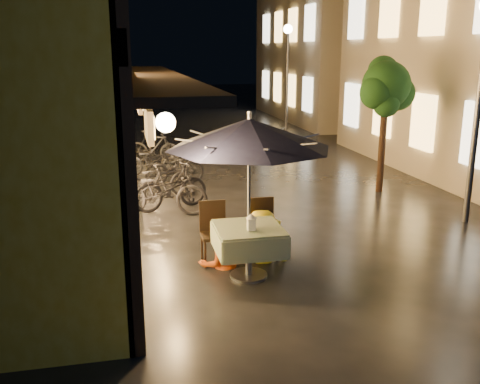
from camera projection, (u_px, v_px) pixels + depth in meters
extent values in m
plane|color=black|center=(369.00, 275.00, 8.02)|extent=(90.00, 90.00, 0.00)
cube|color=black|center=(120.00, 48.00, 10.23)|extent=(0.12, 11.00, 0.35)
cube|color=black|center=(151.00, 77.00, 10.49)|extent=(1.20, 10.50, 0.12)
cube|color=#FFC160|center=(130.00, 189.00, 7.42)|extent=(0.10, 2.20, 2.40)
cube|color=#FFC160|center=(127.00, 146.00, 10.72)|extent=(0.10, 2.20, 2.40)
cube|color=#FFC160|center=(125.00, 123.00, 14.03)|extent=(0.10, 2.20, 2.40)
cube|color=#FFC160|center=(478.00, 135.00, 11.47)|extent=(0.10, 1.00, 1.40)
cube|color=#FFC160|center=(423.00, 122.00, 13.55)|extent=(0.10, 1.00, 1.40)
cube|color=#FFC160|center=(433.00, 6.00, 12.83)|extent=(0.10, 1.00, 1.40)
cube|color=#FFC160|center=(382.00, 112.00, 15.63)|extent=(0.10, 1.00, 1.40)
cube|color=#FFC160|center=(389.00, 12.00, 14.90)|extent=(0.10, 1.00, 1.40)
cube|color=#FFC160|center=(352.00, 105.00, 17.70)|extent=(0.10, 1.00, 1.40)
cube|color=#FFC160|center=(356.00, 16.00, 16.98)|extent=(0.10, 1.00, 1.40)
cube|color=tan|center=(353.00, 45.00, 25.66)|extent=(7.00, 10.00, 7.00)
cube|color=#FFC160|center=(307.00, 94.00, 21.85)|extent=(0.10, 1.00, 1.40)
cube|color=#FFC160|center=(310.00, 23.00, 21.13)|extent=(0.10, 1.00, 1.40)
cube|color=#FFC160|center=(291.00, 90.00, 23.93)|extent=(0.10, 1.00, 1.40)
cube|color=#FFC160|center=(293.00, 25.00, 23.21)|extent=(0.10, 1.00, 1.40)
cube|color=#FFC160|center=(277.00, 87.00, 26.01)|extent=(0.10, 1.00, 1.40)
cube|color=#FFC160|center=(278.00, 27.00, 25.28)|extent=(0.10, 1.00, 1.40)
cube|color=#FFC160|center=(266.00, 84.00, 28.08)|extent=(0.10, 1.00, 1.40)
cube|color=#FFC160|center=(266.00, 29.00, 27.36)|extent=(0.10, 1.00, 1.40)
cylinder|color=black|center=(382.00, 146.00, 12.48)|extent=(0.16, 0.16, 2.20)
sphere|color=black|center=(386.00, 85.00, 12.12)|extent=(1.10, 1.10, 1.10)
sphere|color=black|center=(397.00, 93.00, 12.34)|extent=(0.80, 0.80, 0.80)
sphere|color=black|center=(377.00, 92.00, 11.96)|extent=(0.76, 0.76, 0.76)
sphere|color=black|center=(383.00, 71.00, 12.34)|extent=(0.70, 0.70, 0.70)
sphere|color=black|center=(386.00, 104.00, 11.97)|extent=(0.60, 0.60, 0.60)
cylinder|color=#59595E|center=(477.00, 120.00, 10.02)|extent=(0.12, 0.12, 4.00)
cylinder|color=#59595E|center=(287.00, 83.00, 21.34)|extent=(0.12, 0.12, 4.00)
sphere|color=#FFE7C4|center=(288.00, 29.00, 20.81)|extent=(0.36, 0.36, 0.36)
cylinder|color=#59595E|center=(249.00, 254.00, 7.90)|extent=(0.10, 0.10, 0.72)
cylinder|color=#59595E|center=(249.00, 275.00, 7.98)|extent=(0.56, 0.56, 0.04)
cube|color=#274E2C|center=(249.00, 229.00, 7.80)|extent=(0.95, 0.95, 0.06)
cube|color=#274E2C|center=(280.00, 237.00, 7.94)|extent=(0.04, 0.95, 0.33)
cube|color=#274E2C|center=(217.00, 242.00, 7.74)|extent=(0.04, 0.95, 0.33)
cube|color=#274E2C|center=(242.00, 229.00, 8.29)|extent=(0.95, 0.04, 0.33)
cube|color=#274E2C|center=(257.00, 251.00, 7.39)|extent=(0.95, 0.04, 0.33)
cylinder|color=#59595E|center=(249.00, 203.00, 7.69)|extent=(0.05, 0.05, 2.30)
cone|color=black|center=(249.00, 134.00, 7.43)|extent=(2.37, 2.37, 0.43)
cylinder|color=#59595E|center=(249.00, 116.00, 7.37)|extent=(0.06, 0.06, 0.12)
cube|color=black|center=(215.00, 236.00, 8.40)|extent=(0.42, 0.42, 0.05)
cube|color=black|center=(212.00, 217.00, 8.52)|extent=(0.42, 0.04, 0.55)
cylinder|color=black|center=(205.00, 255.00, 8.26)|extent=(0.04, 0.04, 0.43)
cylinder|color=black|center=(228.00, 253.00, 8.33)|extent=(0.04, 0.04, 0.43)
cylinder|color=black|center=(202.00, 246.00, 8.60)|extent=(0.04, 0.04, 0.43)
cylinder|color=black|center=(224.00, 245.00, 8.67)|extent=(0.04, 0.04, 0.43)
cube|color=black|center=(264.00, 232.00, 8.57)|extent=(0.42, 0.42, 0.05)
cube|color=black|center=(261.00, 214.00, 8.68)|extent=(0.42, 0.04, 0.55)
cylinder|color=black|center=(255.00, 251.00, 8.42)|extent=(0.04, 0.04, 0.43)
cylinder|color=black|center=(277.00, 249.00, 8.50)|extent=(0.04, 0.04, 0.43)
cylinder|color=black|center=(250.00, 243.00, 8.76)|extent=(0.04, 0.04, 0.43)
cylinder|color=black|center=(271.00, 241.00, 8.84)|extent=(0.04, 0.04, 0.43)
cube|color=white|center=(251.00, 224.00, 7.62)|extent=(0.11, 0.11, 0.18)
cube|color=#FFD88C|center=(251.00, 225.00, 7.62)|extent=(0.07, 0.07, 0.12)
cone|color=white|center=(251.00, 216.00, 7.59)|extent=(0.16, 0.16, 0.07)
imported|color=#DB5216|center=(220.00, 221.00, 8.23)|extent=(0.80, 0.68, 1.44)
imported|color=yellow|center=(262.00, 212.00, 8.42)|extent=(1.11, 0.74, 1.61)
imported|color=black|center=(161.00, 191.00, 10.86)|extent=(2.03, 1.19, 1.01)
imported|color=black|center=(171.00, 186.00, 11.21)|extent=(1.74, 1.03, 1.01)
imported|color=black|center=(158.00, 179.00, 11.98)|extent=(1.86, 1.10, 0.92)
imported|color=black|center=(175.00, 166.00, 13.37)|extent=(1.53, 0.56, 0.90)
imported|color=black|center=(152.00, 161.00, 14.08)|extent=(1.76, 1.18, 0.88)
imported|color=black|center=(154.00, 147.00, 15.77)|extent=(1.68, 1.09, 0.98)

